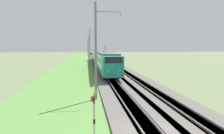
# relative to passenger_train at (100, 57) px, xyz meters

# --- Properties ---
(ballast_main) EXTENTS (240.00, 4.40, 0.30)m
(ballast_main) POSITION_rel_passenger_train_xyz_m (3.25, 0.00, -2.30)
(ballast_main) COLOR #605B56
(ballast_main) RESTS_ON ground
(ballast_adjacent) EXTENTS (240.00, 4.40, 0.30)m
(ballast_adjacent) POSITION_rel_passenger_train_xyz_m (3.25, -3.80, -2.30)
(ballast_adjacent) COLOR #605B56
(ballast_adjacent) RESTS_ON ground
(track_main) EXTENTS (240.00, 1.57, 0.45)m
(track_main) POSITION_rel_passenger_train_xyz_m (3.25, 0.00, -2.29)
(track_main) COLOR #4C4238
(track_main) RESTS_ON ground
(track_adjacent) EXTENTS (240.00, 1.57, 0.45)m
(track_adjacent) POSITION_rel_passenger_train_xyz_m (3.25, -3.80, -2.29)
(track_adjacent) COLOR #4C4238
(track_adjacent) RESTS_ON ground
(grass_verge) EXTENTS (240.00, 9.42, 0.12)m
(grass_verge) POSITION_rel_passenger_train_xyz_m (3.25, 6.63, -2.39)
(grass_verge) COLOR #5B8E42
(grass_verge) RESTS_ON ground
(passenger_train) EXTENTS (59.13, 2.98, 5.21)m
(passenger_train) POSITION_rel_passenger_train_xyz_m (0.00, 0.00, 0.00)
(passenger_train) COLOR teal
(passenger_train) RESTS_ON ground
(crossing_signal_near) EXTENTS (0.70, 0.23, 3.19)m
(crossing_signal_near) POSITION_rel_passenger_train_xyz_m (-47.36, 3.27, -0.51)
(crossing_signal_near) COLOR beige
(crossing_signal_near) RESTS_ON ground
(catenary_mast_near) EXTENTS (0.22, 2.56, 9.35)m
(catenary_mast_near) POSITION_rel_passenger_train_xyz_m (-37.81, 2.68, 2.37)
(catenary_mast_near) COLOR slate
(catenary_mast_near) RESTS_ON ground
(catenary_mast_mid) EXTENTS (0.22, 2.56, 9.81)m
(catenary_mast_mid) POSITION_rel_passenger_train_xyz_m (-4.43, 2.68, 2.60)
(catenary_mast_mid) COLOR slate
(catenary_mast_mid) RESTS_ON ground
(catenary_mast_far) EXTENTS (0.22, 2.56, 9.44)m
(catenary_mast_far) POSITION_rel_passenger_train_xyz_m (28.94, 2.68, 2.42)
(catenary_mast_far) COLOR slate
(catenary_mast_far) RESTS_ON ground
(catenary_mast_distant) EXTENTS (0.22, 2.56, 9.50)m
(catenary_mast_distant) POSITION_rel_passenger_train_xyz_m (62.31, 2.68, 2.44)
(catenary_mast_distant) COLOR slate
(catenary_mast_distant) RESTS_ON ground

